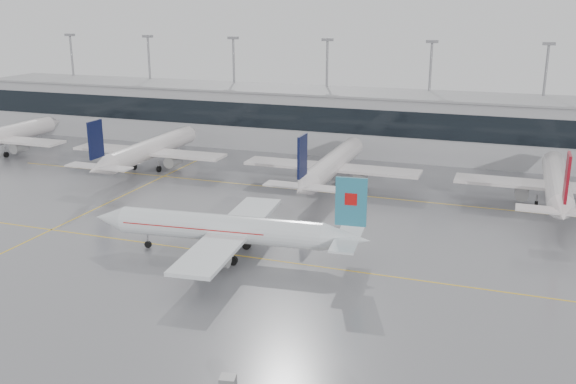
% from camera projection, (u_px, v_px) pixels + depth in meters
% --- Properties ---
extents(ground, '(320.00, 320.00, 0.00)m').
position_uv_depth(ground, '(255.00, 258.00, 77.66)').
color(ground, slate).
rests_on(ground, ground).
extents(taxi_line_main, '(120.00, 0.25, 0.01)m').
position_uv_depth(taxi_line_main, '(255.00, 258.00, 77.66)').
color(taxi_line_main, yellow).
rests_on(taxi_line_main, ground).
extents(taxi_line_north, '(120.00, 0.25, 0.01)m').
position_uv_depth(taxi_line_north, '(325.00, 192.00, 104.78)').
color(taxi_line_north, yellow).
rests_on(taxi_line_north, ground).
extents(taxi_line_cross, '(0.25, 60.00, 0.01)m').
position_uv_depth(taxi_line_cross, '(115.00, 199.00, 100.88)').
color(taxi_line_cross, yellow).
rests_on(taxi_line_cross, ground).
extents(terminal, '(180.00, 15.00, 12.00)m').
position_uv_depth(terminal, '(369.00, 123.00, 132.02)').
color(terminal, '#A0A0A4').
rests_on(terminal, ground).
extents(terminal_glass, '(180.00, 0.20, 5.00)m').
position_uv_depth(terminal_glass, '(361.00, 122.00, 124.78)').
color(terminal_glass, black).
rests_on(terminal_glass, ground).
extents(terminal_roof, '(182.00, 16.00, 0.40)m').
position_uv_depth(terminal_roof, '(370.00, 93.00, 130.28)').
color(terminal_roof, gray).
rests_on(terminal_roof, ground).
extents(light_masts, '(156.40, 1.00, 22.60)m').
position_uv_depth(light_masts, '(377.00, 84.00, 135.38)').
color(light_masts, gray).
rests_on(light_masts, ground).
extents(air_canada_jet, '(35.15, 27.85, 10.87)m').
position_uv_depth(air_canada_jet, '(230.00, 229.00, 77.27)').
color(air_canada_jet, silver).
rests_on(air_canada_jet, ground).
extents(parked_jet_b, '(29.64, 36.96, 11.72)m').
position_uv_depth(parked_jet_b, '(149.00, 150.00, 118.34)').
color(parked_jet_b, silver).
rests_on(parked_jet_b, ground).
extents(parked_jet_c, '(29.64, 36.96, 11.72)m').
position_uv_depth(parked_jet_c, '(331.00, 165.00, 107.07)').
color(parked_jet_c, silver).
rests_on(parked_jet_c, ground).
extents(parked_jet_d, '(29.64, 36.96, 11.72)m').
position_uv_depth(parked_jet_d, '(557.00, 184.00, 95.81)').
color(parked_jet_d, silver).
rests_on(parked_jet_d, ground).
extents(gse_unit, '(1.46, 1.39, 1.26)m').
position_uv_depth(gse_unit, '(228.00, 384.00, 50.78)').
color(gse_unit, gray).
rests_on(gse_unit, ground).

